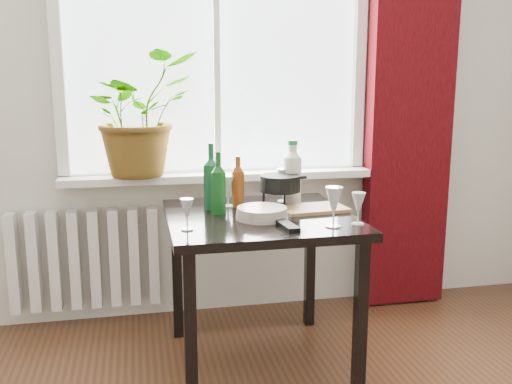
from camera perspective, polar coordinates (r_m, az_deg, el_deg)
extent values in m
cube|color=white|center=(3.22, -4.08, 15.54)|extent=(1.72, 0.08, 1.62)
cube|color=silver|center=(3.19, -3.71, 1.63)|extent=(1.72, 0.20, 0.04)
cube|color=#330408|center=(3.46, 15.23, 9.86)|extent=(0.50, 0.12, 2.56)
cube|color=silver|center=(3.31, -16.73, -6.43)|extent=(0.80, 0.10, 0.55)
cube|color=black|center=(2.65, 0.35, -2.68)|extent=(0.85, 0.85, 0.04)
cube|color=black|center=(2.38, -6.58, -13.89)|extent=(0.05, 0.05, 0.70)
cube|color=black|center=(3.06, -7.91, -8.11)|extent=(0.05, 0.05, 0.70)
cube|color=black|center=(2.55, 10.40, -12.30)|extent=(0.05, 0.05, 0.70)
cube|color=black|center=(3.19, 5.40, -7.24)|extent=(0.05, 0.05, 0.70)
imported|color=#367F22|center=(3.11, -11.70, 7.62)|extent=(0.78, 0.76, 0.66)
cylinder|color=beige|center=(2.56, 0.60, -2.12)|extent=(0.27, 0.27, 0.05)
cube|color=black|center=(2.42, 3.11, -3.36)|extent=(0.07, 0.18, 0.02)
cube|color=olive|center=(2.74, 5.75, -1.67)|extent=(0.33, 0.23, 0.02)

